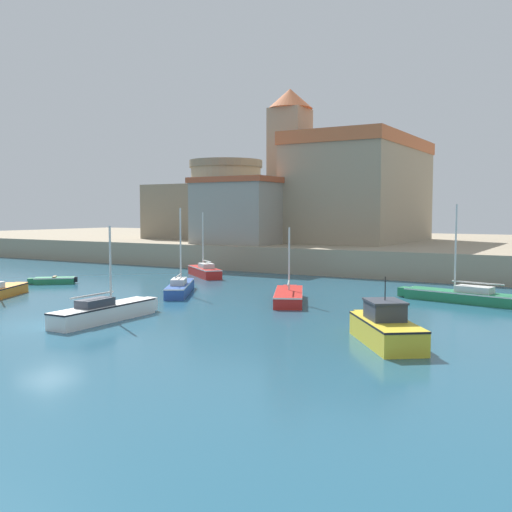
{
  "coord_description": "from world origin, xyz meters",
  "views": [
    {
      "loc": [
        21.28,
        -17.95,
        5.02
      ],
      "look_at": [
        0.49,
        17.37,
        2.0
      ],
      "focal_mm": 42.0,
      "sensor_mm": 36.0,
      "label": 1
    }
  ],
  "objects_px": {
    "church": "(353,187)",
    "harbor_shed_near_wharf": "(241,211)",
    "fortress": "(226,208)",
    "sailboat_blue_2": "(180,287)",
    "motorboat_yellow_0": "(385,328)",
    "sailboat_green_7": "(462,295)",
    "dinghy_green_3": "(53,280)",
    "sailboat_red_5": "(204,271)",
    "sailboat_white_6": "(105,311)",
    "sailboat_red_4": "(289,296)"
  },
  "relations": [
    {
      "from": "dinghy_green_3",
      "to": "sailboat_green_7",
      "type": "relative_size",
      "value": 0.4
    },
    {
      "from": "motorboat_yellow_0",
      "to": "sailboat_red_4",
      "type": "height_order",
      "value": "sailboat_red_4"
    },
    {
      "from": "church",
      "to": "motorboat_yellow_0",
      "type": "bearing_deg",
      "value": -66.82
    },
    {
      "from": "sailboat_green_7",
      "to": "motorboat_yellow_0",
      "type": "bearing_deg",
      "value": -91.52
    },
    {
      "from": "church",
      "to": "fortress",
      "type": "bearing_deg",
      "value": 179.2
    },
    {
      "from": "sailboat_blue_2",
      "to": "sailboat_red_5",
      "type": "height_order",
      "value": "sailboat_blue_2"
    },
    {
      "from": "sailboat_red_4",
      "to": "church",
      "type": "xyz_separation_m",
      "value": [
        -6.75,
        26.97,
        7.18
      ]
    },
    {
      "from": "fortress",
      "to": "sailboat_red_4",
      "type": "bearing_deg",
      "value": -50.95
    },
    {
      "from": "church",
      "to": "fortress",
      "type": "height_order",
      "value": "church"
    },
    {
      "from": "motorboat_yellow_0",
      "to": "fortress",
      "type": "height_order",
      "value": "fortress"
    },
    {
      "from": "sailboat_blue_2",
      "to": "harbor_shed_near_wharf",
      "type": "height_order",
      "value": "harbor_shed_near_wharf"
    },
    {
      "from": "sailboat_blue_2",
      "to": "sailboat_white_6",
      "type": "height_order",
      "value": "sailboat_blue_2"
    },
    {
      "from": "motorboat_yellow_0",
      "to": "harbor_shed_near_wharf",
      "type": "bearing_deg",
      "value": 131.44
    },
    {
      "from": "sailboat_white_6",
      "to": "church",
      "type": "bearing_deg",
      "value": 93.35
    },
    {
      "from": "motorboat_yellow_0",
      "to": "sailboat_red_5",
      "type": "height_order",
      "value": "sailboat_red_5"
    },
    {
      "from": "motorboat_yellow_0",
      "to": "sailboat_white_6",
      "type": "bearing_deg",
      "value": -171.36
    },
    {
      "from": "sailboat_blue_2",
      "to": "fortress",
      "type": "xyz_separation_m",
      "value": [
        -14.72,
        27.54,
        5.1
      ]
    },
    {
      "from": "motorboat_yellow_0",
      "to": "sailboat_blue_2",
      "type": "xyz_separation_m",
      "value": [
        -15.36,
        7.19,
        -0.2
      ]
    },
    {
      "from": "sailboat_white_6",
      "to": "church",
      "type": "height_order",
      "value": "church"
    },
    {
      "from": "motorboat_yellow_0",
      "to": "sailboat_green_7",
      "type": "distance_m",
      "value": 12.32
    },
    {
      "from": "sailboat_green_7",
      "to": "church",
      "type": "xyz_separation_m",
      "value": [
        -15.1,
        22.2,
        7.14
      ]
    },
    {
      "from": "sailboat_blue_2",
      "to": "sailboat_red_4",
      "type": "xyz_separation_m",
      "value": [
        7.34,
        0.35,
        -0.06
      ]
    },
    {
      "from": "sailboat_red_4",
      "to": "church",
      "type": "distance_m",
      "value": 28.72
    },
    {
      "from": "dinghy_green_3",
      "to": "fortress",
      "type": "xyz_separation_m",
      "value": [
        -3.94,
        28.0,
        5.26
      ]
    },
    {
      "from": "sailboat_white_6",
      "to": "harbor_shed_near_wharf",
      "type": "distance_m",
      "value": 28.92
    },
    {
      "from": "sailboat_blue_2",
      "to": "sailboat_red_4",
      "type": "bearing_deg",
      "value": 2.75
    },
    {
      "from": "sailboat_red_4",
      "to": "harbor_shed_near_wharf",
      "type": "xyz_separation_m",
      "value": [
        -14.06,
        17.47,
        4.79
      ]
    },
    {
      "from": "sailboat_green_7",
      "to": "fortress",
      "type": "xyz_separation_m",
      "value": [
        -30.41,
        22.41,
        5.12
      ]
    },
    {
      "from": "sailboat_green_7",
      "to": "fortress",
      "type": "bearing_deg",
      "value": 143.61
    },
    {
      "from": "fortress",
      "to": "sailboat_blue_2",
      "type": "bearing_deg",
      "value": -61.88
    },
    {
      "from": "sailboat_green_7",
      "to": "harbor_shed_near_wharf",
      "type": "distance_m",
      "value": 26.19
    },
    {
      "from": "fortress",
      "to": "harbor_shed_near_wharf",
      "type": "distance_m",
      "value": 12.59
    },
    {
      "from": "motorboat_yellow_0",
      "to": "sailboat_red_5",
      "type": "bearing_deg",
      "value": 141.1
    },
    {
      "from": "sailboat_red_4",
      "to": "sailboat_red_5",
      "type": "xyz_separation_m",
      "value": [
        -11.8,
        8.45,
        0.09
      ]
    },
    {
      "from": "sailboat_blue_2",
      "to": "church",
      "type": "xyz_separation_m",
      "value": [
        0.59,
        27.32,
        7.12
      ]
    },
    {
      "from": "sailboat_white_6",
      "to": "sailboat_red_5",
      "type": "bearing_deg",
      "value": 111.83
    },
    {
      "from": "sailboat_red_5",
      "to": "fortress",
      "type": "bearing_deg",
      "value": 118.71
    },
    {
      "from": "church",
      "to": "harbor_shed_near_wharf",
      "type": "bearing_deg",
      "value": -127.55
    },
    {
      "from": "motorboat_yellow_0",
      "to": "sailboat_green_7",
      "type": "xyz_separation_m",
      "value": [
        0.33,
        12.31,
        -0.22
      ]
    },
    {
      "from": "motorboat_yellow_0",
      "to": "sailboat_red_4",
      "type": "bearing_deg",
      "value": 136.77
    },
    {
      "from": "sailboat_white_6",
      "to": "sailboat_green_7",
      "type": "xyz_separation_m",
      "value": [
        12.97,
        14.23,
        -0.07
      ]
    },
    {
      "from": "dinghy_green_3",
      "to": "harbor_shed_near_wharf",
      "type": "distance_m",
      "value": 19.36
    },
    {
      "from": "motorboat_yellow_0",
      "to": "harbor_shed_near_wharf",
      "type": "xyz_separation_m",
      "value": [
        -22.08,
        25.01,
        4.53
      ]
    },
    {
      "from": "motorboat_yellow_0",
      "to": "dinghy_green_3",
      "type": "height_order",
      "value": "motorboat_yellow_0"
    },
    {
      "from": "church",
      "to": "sailboat_red_4",
      "type": "bearing_deg",
      "value": -75.94
    },
    {
      "from": "sailboat_blue_2",
      "to": "sailboat_white_6",
      "type": "bearing_deg",
      "value": -73.38
    },
    {
      "from": "sailboat_red_5",
      "to": "church",
      "type": "xyz_separation_m",
      "value": [
        5.04,
        18.52,
        7.09
      ]
    },
    {
      "from": "motorboat_yellow_0",
      "to": "sailboat_red_5",
      "type": "relative_size",
      "value": 0.97
    },
    {
      "from": "sailboat_red_5",
      "to": "fortress",
      "type": "relative_size",
      "value": 0.38
    },
    {
      "from": "sailboat_white_6",
      "to": "sailboat_blue_2",
      "type": "bearing_deg",
      "value": 106.62
    }
  ]
}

